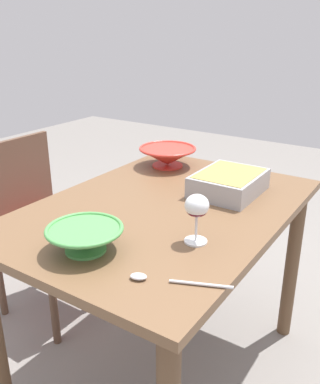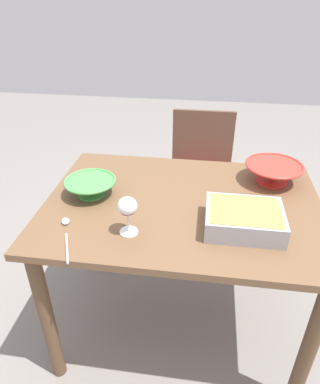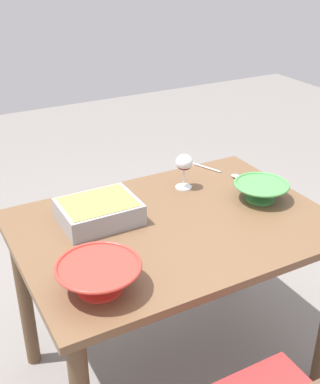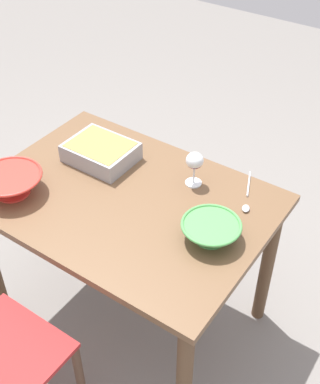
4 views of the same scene
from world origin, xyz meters
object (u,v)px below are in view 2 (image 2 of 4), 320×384
mixing_bowl (91,186)px  small_bowl (273,172)px  dining_table (182,225)px  casserole_dish (244,218)px  serving_spoon (66,230)px  chair (200,175)px  wine_glass (127,208)px

mixing_bowl → small_bowl: small_bowl is taller
mixing_bowl → dining_table: bearing=-1.0°
dining_table → small_bowl: bearing=30.8°
casserole_dish → serving_spoon: casserole_dish is taller
casserole_dish → small_bowl: 0.41m
chair → serving_spoon: size_ratio=3.51×
chair → mixing_bowl: size_ratio=3.92×
chair → casserole_dish: bearing=-78.6°
dining_table → serving_spoon: size_ratio=4.66×
chair → dining_table: bearing=-94.3°
chair → casserole_dish: 0.99m
small_bowl → serving_spoon: size_ratio=1.05×
dining_table → mixing_bowl: (-0.40, 0.01, 0.16)m
wine_glass → small_bowl: (0.58, 0.47, -0.06)m
casserole_dish → mixing_bowl: 0.66m
casserole_dish → wine_glass: bearing=-168.2°
dining_table → serving_spoon: 0.51m
chair → mixing_bowl: (-0.46, -0.76, 0.32)m
chair → wine_glass: (-0.24, -1.00, 0.39)m
wine_glass → mixing_bowl: size_ratio=0.69×
mixing_bowl → serving_spoon: 0.27m
dining_table → mixing_bowl: mixing_bowl is taller
dining_table → wine_glass: size_ratio=7.59×
small_bowl → chair: bearing=122.2°
chair → serving_spoon: (-0.47, -1.03, 0.28)m
small_bowl → wine_glass: bearing=-141.0°
serving_spoon → mixing_bowl: bearing=87.1°
wine_glass → serving_spoon: 0.26m
chair → wine_glass: bearing=-103.4°
dining_table → serving_spoon: bearing=-147.9°
wine_glass → casserole_dish: (0.42, 0.09, -0.06)m
mixing_bowl → small_bowl: bearing=16.0°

